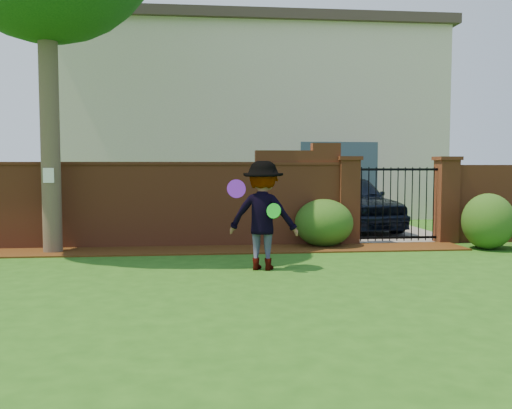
{
  "coord_description": "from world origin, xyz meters",
  "views": [
    {
      "loc": [
        -0.8,
        -7.58,
        1.69
      ],
      "look_at": [
        0.14,
        1.4,
        1.05
      ],
      "focal_mm": 38.9,
      "sensor_mm": 36.0,
      "label": 1
    }
  ],
  "objects": [
    {
      "name": "ground",
      "position": [
        0.0,
        0.0,
        -0.01
      ],
      "size": [
        80.0,
        80.0,
        0.01
      ],
      "primitive_type": "cube",
      "color": "#215214",
      "rests_on": "ground"
    },
    {
      "name": "mulch_bed",
      "position": [
        -0.95,
        3.34,
        0.01
      ],
      "size": [
        11.1,
        1.08,
        0.03
      ],
      "primitive_type": "cube",
      "color": "#381E0A",
      "rests_on": "ground"
    },
    {
      "name": "brick_wall",
      "position": [
        -2.01,
        4.0,
        0.93
      ],
      "size": [
        8.7,
        0.31,
        2.16
      ],
      "color": "brown",
      "rests_on": "ground"
    },
    {
      "name": "pillar_left",
      "position": [
        2.4,
        4.0,
        0.96
      ],
      "size": [
        0.5,
        0.5,
        1.88
      ],
      "color": "brown",
      "rests_on": "ground"
    },
    {
      "name": "pillar_right",
      "position": [
        4.6,
        4.0,
        0.96
      ],
      "size": [
        0.5,
        0.5,
        1.88
      ],
      "color": "brown",
      "rests_on": "ground"
    },
    {
      "name": "iron_gate",
      "position": [
        3.5,
        4.0,
        0.85
      ],
      "size": [
        1.78,
        0.03,
        1.6
      ],
      "color": "black",
      "rests_on": "ground"
    },
    {
      "name": "driveway",
      "position": [
        3.5,
        8.0,
        0.01
      ],
      "size": [
        3.2,
        8.0,
        0.01
      ],
      "primitive_type": "cube",
      "color": "slate",
      "rests_on": "ground"
    },
    {
      "name": "house",
      "position": [
        1.0,
        12.0,
        3.16
      ],
      "size": [
        12.4,
        6.4,
        6.3
      ],
      "color": "beige",
      "rests_on": "ground"
    },
    {
      "name": "car",
      "position": [
        3.18,
        6.58,
        0.74
      ],
      "size": [
        2.43,
        4.55,
        1.47
      ],
      "primitive_type": "imported",
      "rotation": [
        0.0,
        0.0,
        0.16
      ],
      "color": "black",
      "rests_on": "ground"
    },
    {
      "name": "paper_notice",
      "position": [
        -3.6,
        3.21,
        1.5
      ],
      "size": [
        0.2,
        0.01,
        0.28
      ],
      "primitive_type": "cube",
      "color": "white",
      "rests_on": "tree"
    },
    {
      "name": "shrub_left",
      "position": [
        1.8,
        3.65,
        0.5
      ],
      "size": [
        1.21,
        1.21,
        0.99
      ],
      "primitive_type": "ellipsoid",
      "color": "#194815",
      "rests_on": "ground"
    },
    {
      "name": "shrub_middle",
      "position": [
        5.0,
        2.96,
        0.56
      ],
      "size": [
        1.03,
        1.03,
        1.13
      ],
      "primitive_type": "ellipsoid",
      "color": "#194815",
      "rests_on": "ground"
    },
    {
      "name": "man",
      "position": [
        0.23,
        1.25,
        0.88
      ],
      "size": [
        1.29,
        0.99,
        1.76
      ],
      "primitive_type": "imported",
      "rotation": [
        0.0,
        0.0,
        2.81
      ],
      "color": "gray",
      "rests_on": "ground"
    },
    {
      "name": "frisbee_purple",
      "position": [
        -0.2,
        1.12,
        1.32
      ],
      "size": [
        0.3,
        0.11,
        0.3
      ],
      "primitive_type": "cylinder",
      "rotation": [
        1.36,
        0.0,
        0.08
      ],
      "color": "purple",
      "rests_on": "man"
    },
    {
      "name": "frisbee_green",
      "position": [
        0.37,
        0.96,
        0.98
      ],
      "size": [
        0.23,
        0.17,
        0.24
      ],
      "primitive_type": "cylinder",
      "rotation": [
        1.43,
        0.0,
        -0.56
      ],
      "color": "green",
      "rests_on": "man"
    }
  ]
}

